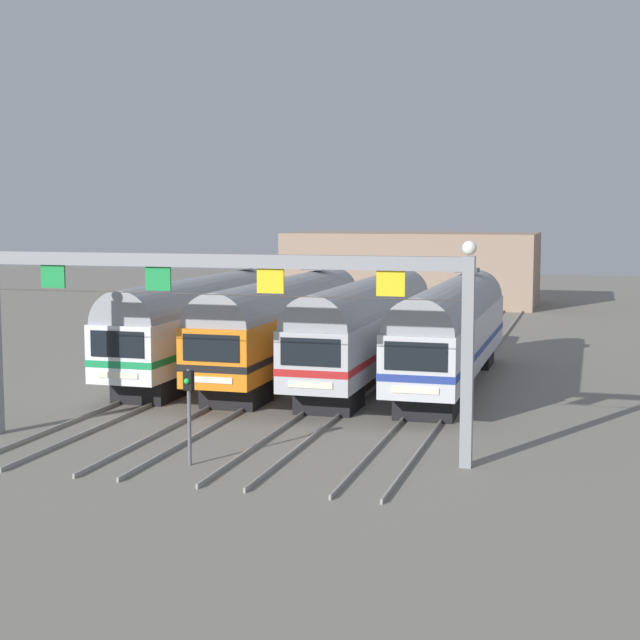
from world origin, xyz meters
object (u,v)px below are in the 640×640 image
commuter_train_orange (284,322)px  commuter_train_silver (452,328)px  yard_signal_mast (189,398)px  commuter_train_white (206,320)px  catenary_gantry (214,296)px  commuter_train_stainless (366,325)px

commuter_train_orange → commuter_train_silver: (7.84, 0.00, 0.00)m
yard_signal_mast → commuter_train_orange: bearing=97.1°
commuter_train_white → catenary_gantry: catenary_gantry is taller
commuter_train_orange → yard_signal_mast: commuter_train_orange is taller
commuter_train_silver → yard_signal_mast: (-5.88, -15.62, -0.58)m
commuter_train_stainless → catenary_gantry: (-1.96, -13.49, 2.41)m
commuter_train_orange → yard_signal_mast: 15.75m
commuter_train_orange → commuter_train_stainless: (3.92, -0.00, -0.00)m
catenary_gantry → yard_signal_mast: (0.00, -2.12, -2.99)m
catenary_gantry → commuter_train_stainless: bearing=81.7°
catenary_gantry → commuter_train_white: bearing=113.5°
commuter_train_stainless → yard_signal_mast: 15.75m
commuter_train_white → yard_signal_mast: (5.88, -15.62, -0.58)m
catenary_gantry → yard_signal_mast: size_ratio=5.63×
commuter_train_white → commuter_train_silver: same height
yard_signal_mast → catenary_gantry: bearing=90.0°
commuter_train_white → commuter_train_stainless: bearing=-0.0°
commuter_train_silver → catenary_gantry: (-5.88, -13.50, 2.40)m
commuter_train_white → yard_signal_mast: size_ratio=5.98×
commuter_train_stainless → catenary_gantry: bearing=-98.3°
commuter_train_silver → yard_signal_mast: bearing=-110.6°
catenary_gantry → commuter_train_silver: bearing=66.5°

